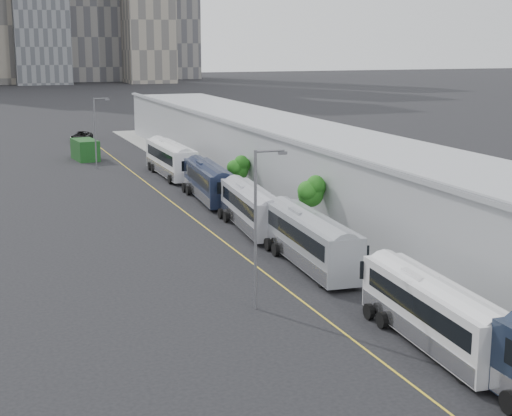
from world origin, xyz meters
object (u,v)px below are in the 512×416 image
bus_3 (310,244)px  street_lamp_far (97,128)px  bus_2 (433,318)px  street_lamp_near (258,219)px  suv (82,136)px  bus_5 (209,185)px  shipping_container (85,150)px  bus_6 (171,162)px  bus_4 (252,212)px

bus_3 → street_lamp_far: (-7.15, 49.68, 3.52)m
bus_2 → street_lamp_near: street_lamp_near is taller
suv → street_lamp_far: bearing=-71.0°
street_lamp_near → street_lamp_far: bearing=90.5°
street_lamp_near → bus_3: bearing=47.3°
bus_3 → street_lamp_near: 10.54m
bus_5 → bus_2: bearing=-86.0°
bus_2 → shipping_container: bearing=99.6°
bus_6 → bus_3: bearing=-90.3°
bus_2 → bus_5: bus_5 is taller
street_lamp_far → suv: 29.54m
bus_3 → bus_4: size_ratio=1.05×
bus_2 → bus_5: 41.36m
bus_6 → shipping_container: (-7.68, 16.87, -0.33)m
bus_5 → street_lamp_far: street_lamp_far is taller
bus_2 → bus_5: size_ratio=0.97×
bus_2 → suv: (-5.08, 94.77, -0.76)m
bus_3 → bus_4: bus_3 is taller
street_lamp_far → bus_4: bearing=-79.3°
bus_2 → bus_3: (0.06, 15.93, 0.09)m
bus_6 → suv: bearing=97.7°
bus_3 → suv: (-5.13, 78.83, -0.86)m
bus_2 → bus_6: size_ratio=0.90×
bus_2 → street_lamp_far: bearing=99.9°
street_lamp_near → bus_4: bearing=71.2°
bus_3 → street_lamp_far: size_ratio=1.50×
bus_4 → bus_5: 13.30m
bus_4 → street_lamp_far: size_ratio=1.43×
bus_3 → bus_5: bearing=92.9°
bus_5 → bus_6: size_ratio=0.93×
suv → bus_4: bearing=-62.7°
bus_3 → suv: 79.00m
bus_6 → street_lamp_far: 11.95m
bus_2 → street_lamp_near: size_ratio=1.31×
street_lamp_far → shipping_container: (-0.42, 8.02, -3.76)m
bus_3 → street_lamp_near: size_ratio=1.38×
bus_6 → street_lamp_near: street_lamp_near is taller
bus_6 → bus_2: bearing=-90.3°
street_lamp_near → suv: 86.18m
street_lamp_far → suv: size_ratio=1.60×
bus_3 → bus_6: (0.12, 40.83, 0.10)m
bus_2 → street_lamp_near: (-6.59, 8.73, 3.98)m
bus_4 → bus_2: bearing=-84.9°
shipping_container → bus_6: bearing=-71.6°
street_lamp_near → suv: street_lamp_near is taller
bus_4 → bus_6: (0.18, 28.71, 0.18)m
street_lamp_near → bus_6: bearing=82.0°
bus_4 → shipping_container: size_ratio=2.33×
bus_6 → bus_4: bearing=-90.5°
bus_4 → bus_5: bus_5 is taller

